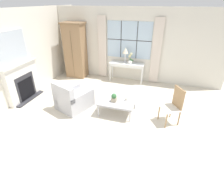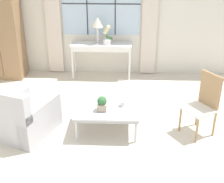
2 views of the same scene
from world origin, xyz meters
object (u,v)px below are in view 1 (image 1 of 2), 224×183
object	(u,v)px
coffee_table	(117,101)
armoire	(75,51)
potted_orchid	(130,59)
pillar_candle	(126,99)
armchair_upholstered	(74,99)
side_chair_wooden	(174,104)
potted_plant_small	(114,98)
fireplace	(22,78)
table_lamp	(125,51)
console_table	(127,65)

from	to	relation	value
coffee_table	armoire	bearing A→B (deg)	137.68
potted_orchid	pillar_candle	size ratio (longest dim) A/B	3.76
potted_orchid	armchair_upholstered	xyz separation A→B (m)	(-1.22, -2.41, -0.67)
side_chair_wooden	potted_plant_small	size ratio (longest dim) A/B	4.14
potted_plant_small	pillar_candle	xyz separation A→B (m)	(0.33, 0.15, -0.08)
fireplace	table_lamp	distance (m)	3.79
coffee_table	pillar_candle	distance (m)	0.27
coffee_table	potted_plant_small	distance (m)	0.21
coffee_table	potted_plant_small	bearing A→B (deg)	-128.40
console_table	pillar_candle	size ratio (longest dim) A/B	11.89
coffee_table	pillar_candle	bearing A→B (deg)	12.42
potted_orchid	coffee_table	distance (m)	2.35
armoire	potted_plant_small	size ratio (longest dim) A/B	9.06
armchair_upholstered	console_table	bearing A→B (deg)	65.90
armchair_upholstered	side_chair_wooden	xyz separation A→B (m)	(2.90, 0.15, 0.28)
armoire	side_chair_wooden	bearing A→B (deg)	-29.08
potted_orchid	potted_plant_small	distance (m)	2.40
side_chair_wooden	console_table	bearing A→B (deg)	128.32
fireplace	coffee_table	world-z (taller)	fireplace
fireplace	potted_orchid	world-z (taller)	fireplace
console_table	coffee_table	distance (m)	2.33
table_lamp	potted_orchid	bearing A→B (deg)	-14.99
fireplace	potted_plant_small	world-z (taller)	fireplace
armchair_upholstered	potted_plant_small	distance (m)	1.31
console_table	armchair_upholstered	distance (m)	2.70
table_lamp	potted_plant_small	bearing A→B (deg)	-83.77
console_table	fireplace	bearing A→B (deg)	-140.35
console_table	potted_plant_small	size ratio (longest dim) A/B	5.55
table_lamp	potted_orchid	xyz separation A→B (m)	(0.21, -0.06, -0.28)
fireplace	coffee_table	xyz separation A→B (m)	(3.18, 0.12, -0.36)
armoire	potted_orchid	bearing A→B (deg)	0.89
fireplace	armchair_upholstered	distance (m)	1.88
potted_orchid	potted_plant_small	xyz separation A→B (m)	(0.06, -2.37, -0.41)
fireplace	table_lamp	xyz separation A→B (m)	(2.84, 2.45, 0.49)
armchair_upholstered	pillar_candle	size ratio (longest dim) A/B	10.18
fireplace	side_chair_wooden	bearing A→B (deg)	1.61
fireplace	armchair_upholstered	size ratio (longest dim) A/B	1.92
coffee_table	fireplace	bearing A→B (deg)	-177.80
table_lamp	armchair_upholstered	distance (m)	2.83
table_lamp	potted_orchid	world-z (taller)	table_lamp
side_chair_wooden	table_lamp	bearing A→B (deg)	129.14
fireplace	armoire	distance (m)	2.50
side_chair_wooden	pillar_candle	bearing A→B (deg)	178.00
coffee_table	armchair_upholstered	bearing A→B (deg)	-173.97
pillar_candle	potted_orchid	bearing A→B (deg)	99.81
fireplace	coffee_table	size ratio (longest dim) A/B	2.19
armoire	pillar_candle	size ratio (longest dim) A/B	19.44
fireplace	potted_orchid	size ratio (longest dim) A/B	5.20
potted_plant_small	fireplace	bearing A→B (deg)	-179.50
potted_orchid	side_chair_wooden	distance (m)	2.84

